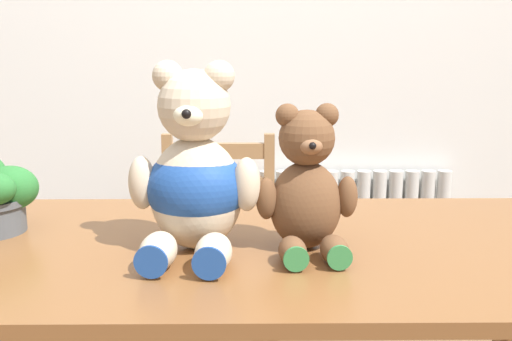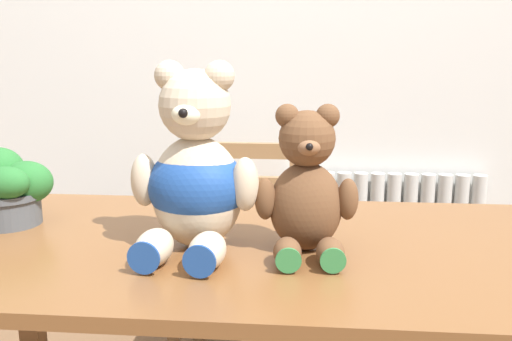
% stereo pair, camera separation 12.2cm
% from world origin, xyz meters
% --- Properties ---
extents(wall_back, '(8.00, 0.04, 2.60)m').
position_xyz_m(wall_back, '(0.00, 1.62, 1.30)').
color(wall_back, silver).
rests_on(wall_back, ground_plane).
extents(radiator, '(0.84, 0.10, 0.69)m').
position_xyz_m(radiator, '(0.43, 1.55, 0.31)').
color(radiator, beige).
rests_on(radiator, ground_plane).
extents(dining_table, '(1.59, 0.78, 0.77)m').
position_xyz_m(dining_table, '(0.00, 0.39, 0.67)').
color(dining_table, brown).
rests_on(dining_table, ground_plane).
extents(wooden_chair_behind, '(0.43, 0.45, 0.88)m').
position_xyz_m(wooden_chair_behind, '(-0.15, 1.18, 0.44)').
color(wooden_chair_behind, '#997047').
rests_on(wooden_chair_behind, ground_plane).
extents(teddy_bear_left, '(0.29, 0.30, 0.41)m').
position_xyz_m(teddy_bear_left, '(-0.14, 0.35, 0.93)').
color(teddy_bear_left, beige).
rests_on(teddy_bear_left, dining_table).
extents(teddy_bear_right, '(0.22, 0.23, 0.32)m').
position_xyz_m(teddy_bear_right, '(0.10, 0.35, 0.90)').
color(teddy_bear_right, brown).
rests_on(teddy_bear_right, dining_table).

